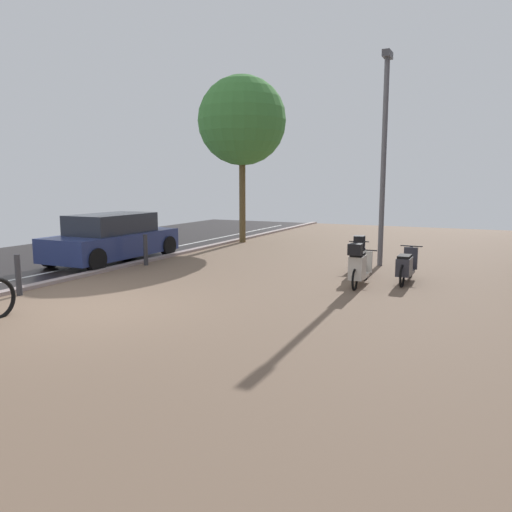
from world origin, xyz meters
TOP-DOWN VIEW (x-y plane):
  - ground at (1.43, 0.00)m, footprint 21.00×40.00m
  - scooter_near at (3.67, 5.63)m, footprint 0.71×1.63m
  - scooter_mid at (4.92, 5.04)m, footprint 0.52×1.78m
  - scooter_far at (4.04, 4.16)m, footprint 0.52×1.71m
  - parked_car_near at (-3.39, 4.63)m, footprint 1.85×4.21m
  - lamp_post at (3.88, 7.22)m, footprint 0.20×0.52m
  - street_tree at (-2.04, 10.36)m, footprint 3.30×3.30m
  - bollard_near at (-2.05, 0.29)m, footprint 0.12×0.12m
  - bollard_far at (-2.05, 4.44)m, footprint 0.12×0.12m

SIDE VIEW (x-z plane):
  - ground at x=1.43m, z-range -0.09..0.04m
  - scooter_mid at x=4.92m, z-range -0.03..0.79m
  - bollard_near at x=-2.05m, z-range 0.00..0.86m
  - bollard_far at x=-2.05m, z-range 0.00..0.86m
  - scooter_far at x=4.04m, z-range -0.06..0.98m
  - scooter_near at x=3.67m, z-range -0.06..0.99m
  - parked_car_near at x=-3.39m, z-range -0.03..1.36m
  - lamp_post at x=3.88m, z-range 0.32..6.04m
  - street_tree at x=-2.04m, z-range 1.44..7.67m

